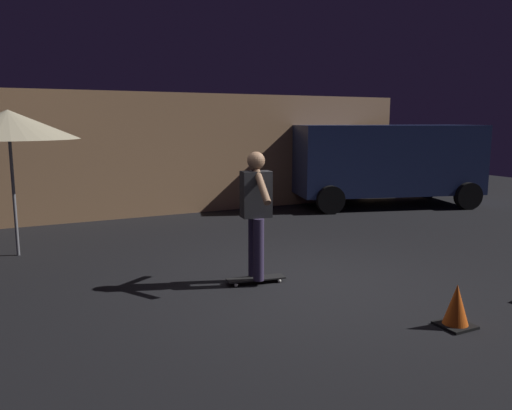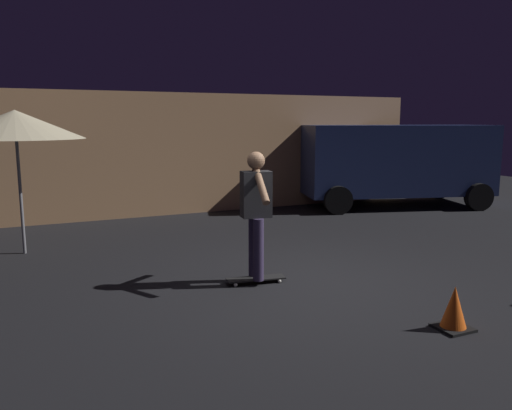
# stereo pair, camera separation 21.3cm
# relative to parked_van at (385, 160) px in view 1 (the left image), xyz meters

# --- Properties ---
(ground_plane) EXTENTS (28.00, 28.00, 0.00)m
(ground_plane) POSITION_rel_parked_van_xyz_m (-5.29, -4.57, -1.16)
(ground_plane) COLOR black
(low_building) EXTENTS (12.78, 4.06, 2.76)m
(low_building) POSITION_rel_parked_van_xyz_m (-5.35, 3.12, 0.22)
(low_building) COLOR #AD7F56
(low_building) RESTS_ON ground_plane
(parked_van) EXTENTS (4.95, 3.29, 2.03)m
(parked_van) POSITION_rel_parked_van_xyz_m (0.00, 0.00, 0.00)
(parked_van) COLOR navy
(parked_van) RESTS_ON ground_plane
(patio_umbrella) EXTENTS (2.10, 2.10, 2.30)m
(patio_umbrella) POSITION_rel_parked_van_xyz_m (-8.58, -1.28, 0.91)
(patio_umbrella) COLOR slate
(patio_umbrella) RESTS_ON ground_plane
(skateboard_ridden) EXTENTS (0.80, 0.32, 0.07)m
(skateboard_ridden) POSITION_rel_parked_van_xyz_m (-5.81, -4.26, -1.11)
(skateboard_ridden) COLOR black
(skateboard_ridden) RESTS_ON ground_plane
(skater) EXTENTS (0.41, 0.98, 1.67)m
(skater) POSITION_rel_parked_van_xyz_m (-5.81, -4.26, -0.12)
(skater) COLOR #382D4C
(skater) RESTS_ON skateboard_ridden
(traffic_cone) EXTENTS (0.34, 0.34, 0.46)m
(traffic_cone) POSITION_rel_parked_van_xyz_m (-4.61, -6.50, -0.95)
(traffic_cone) COLOR black
(traffic_cone) RESTS_ON ground_plane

